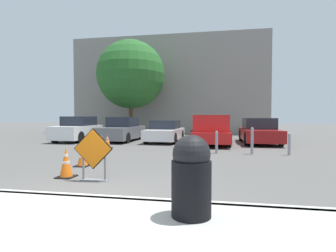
{
  "coord_description": "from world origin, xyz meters",
  "views": [
    {
      "loc": [
        2.17,
        -4.32,
        1.56
      ],
      "look_at": [
        -0.36,
        9.89,
        1.03
      ],
      "focal_mm": 28.0,
      "sensor_mm": 36.0,
      "label": 1
    }
  ],
  "objects_px": {
    "traffic_cone_fourth": "(102,144)",
    "parked_car_fourth": "(259,132)",
    "parked_car_nearest": "(79,130)",
    "trash_bin": "(191,175)",
    "road_closed_sign": "(93,153)",
    "parked_car_third": "(165,132)",
    "traffic_cone_nearest": "(66,163)",
    "parked_car_second": "(123,130)",
    "bollard_second": "(252,140)",
    "pickup_truck": "(211,131)",
    "bollard_nearest": "(217,142)",
    "traffic_cone_second": "(82,157)",
    "traffic_cone_fifth": "(107,141)",
    "bollard_third": "(289,143)",
    "traffic_cone_third": "(94,148)"
  },
  "relations": [
    {
      "from": "road_closed_sign",
      "to": "parked_car_second",
      "type": "bearing_deg",
      "value": 106.02
    },
    {
      "from": "road_closed_sign",
      "to": "traffic_cone_nearest",
      "type": "xyz_separation_m",
      "value": [
        -0.85,
        0.21,
        -0.29
      ]
    },
    {
      "from": "parked_car_nearest",
      "to": "trash_bin",
      "type": "bearing_deg",
      "value": 125.73
    },
    {
      "from": "traffic_cone_nearest",
      "to": "pickup_truck",
      "type": "height_order",
      "value": "pickup_truck"
    },
    {
      "from": "traffic_cone_nearest",
      "to": "pickup_truck",
      "type": "xyz_separation_m",
      "value": [
        3.51,
        8.69,
        0.36
      ]
    },
    {
      "from": "bollard_second",
      "to": "traffic_cone_nearest",
      "type": "bearing_deg",
      "value": -135.88
    },
    {
      "from": "pickup_truck",
      "to": "parked_car_fourth",
      "type": "bearing_deg",
      "value": -160.92
    },
    {
      "from": "traffic_cone_nearest",
      "to": "bollard_third",
      "type": "xyz_separation_m",
      "value": [
        6.69,
        5.09,
        0.1
      ]
    },
    {
      "from": "parked_car_third",
      "to": "traffic_cone_nearest",
      "type": "bearing_deg",
      "value": 87.88
    },
    {
      "from": "road_closed_sign",
      "to": "traffic_cone_second",
      "type": "distance_m",
      "value": 2.09
    },
    {
      "from": "road_closed_sign",
      "to": "traffic_cone_nearest",
      "type": "bearing_deg",
      "value": 165.82
    },
    {
      "from": "parked_car_second",
      "to": "road_closed_sign",
      "type": "bearing_deg",
      "value": 107.72
    },
    {
      "from": "road_closed_sign",
      "to": "parked_car_second",
      "type": "relative_size",
      "value": 0.3
    },
    {
      "from": "pickup_truck",
      "to": "bollard_nearest",
      "type": "xyz_separation_m",
      "value": [
        0.3,
        -3.6,
        -0.24
      ]
    },
    {
      "from": "bollard_second",
      "to": "parked_car_nearest",
      "type": "bearing_deg",
      "value": 157.52
    },
    {
      "from": "traffic_cone_fifth",
      "to": "bollard_nearest",
      "type": "distance_m",
      "value": 5.32
    },
    {
      "from": "parked_car_second",
      "to": "bollard_second",
      "type": "height_order",
      "value": "parked_car_second"
    },
    {
      "from": "traffic_cone_third",
      "to": "parked_car_nearest",
      "type": "height_order",
      "value": "parked_car_nearest"
    },
    {
      "from": "traffic_cone_nearest",
      "to": "parked_car_second",
      "type": "xyz_separation_m",
      "value": [
        -2.0,
        9.73,
        0.31
      ]
    },
    {
      "from": "parked_car_second",
      "to": "bollard_second",
      "type": "xyz_separation_m",
      "value": [
        7.25,
        -4.63,
        -0.11
      ]
    },
    {
      "from": "traffic_cone_fifth",
      "to": "bollard_second",
      "type": "height_order",
      "value": "bollard_second"
    },
    {
      "from": "traffic_cone_second",
      "to": "traffic_cone_fifth",
      "type": "xyz_separation_m",
      "value": [
        -1.1,
        4.51,
        0.04
      ]
    },
    {
      "from": "traffic_cone_nearest",
      "to": "pickup_truck",
      "type": "relative_size",
      "value": 0.14
    },
    {
      "from": "traffic_cone_fourth",
      "to": "pickup_truck",
      "type": "xyz_separation_m",
      "value": [
        4.55,
        4.26,
        0.35
      ]
    },
    {
      "from": "traffic_cone_nearest",
      "to": "traffic_cone_fifth",
      "type": "height_order",
      "value": "traffic_cone_nearest"
    },
    {
      "from": "trash_bin",
      "to": "pickup_truck",
      "type": "bearing_deg",
      "value": 89.46
    },
    {
      "from": "traffic_cone_fourth",
      "to": "bollard_third",
      "type": "distance_m",
      "value": 7.75
    },
    {
      "from": "bollard_nearest",
      "to": "traffic_cone_fifth",
      "type": "bearing_deg",
      "value": 170.56
    },
    {
      "from": "traffic_cone_second",
      "to": "traffic_cone_fifth",
      "type": "distance_m",
      "value": 4.64
    },
    {
      "from": "parked_car_fourth",
      "to": "bollard_second",
      "type": "relative_size",
      "value": 4.12
    },
    {
      "from": "traffic_cone_nearest",
      "to": "parked_car_second",
      "type": "distance_m",
      "value": 9.94
    },
    {
      "from": "traffic_cone_fourth",
      "to": "parked_car_fourth",
      "type": "relative_size",
      "value": 0.18
    },
    {
      "from": "traffic_cone_second",
      "to": "parked_car_fourth",
      "type": "relative_size",
      "value": 0.13
    },
    {
      "from": "bollard_second",
      "to": "bollard_third",
      "type": "xyz_separation_m",
      "value": [
        1.44,
        0.0,
        -0.11
      ]
    },
    {
      "from": "road_closed_sign",
      "to": "traffic_cone_fourth",
      "type": "height_order",
      "value": "road_closed_sign"
    },
    {
      "from": "pickup_truck",
      "to": "trash_bin",
      "type": "relative_size",
      "value": 4.63
    },
    {
      "from": "road_closed_sign",
      "to": "traffic_cone_fourth",
      "type": "xyz_separation_m",
      "value": [
        -1.89,
        4.65,
        -0.28
      ]
    },
    {
      "from": "traffic_cone_fifth",
      "to": "parked_car_second",
      "type": "height_order",
      "value": "parked_car_second"
    },
    {
      "from": "traffic_cone_third",
      "to": "bollard_second",
      "type": "height_order",
      "value": "bollard_second"
    },
    {
      "from": "traffic_cone_second",
      "to": "bollard_third",
      "type": "height_order",
      "value": "bollard_third"
    },
    {
      "from": "parked_car_nearest",
      "to": "bollard_second",
      "type": "bearing_deg",
      "value": 158.19
    },
    {
      "from": "parked_car_second",
      "to": "parked_car_fourth",
      "type": "xyz_separation_m",
      "value": [
        8.26,
        -0.01,
        -0.01
      ]
    },
    {
      "from": "traffic_cone_fourth",
      "to": "bollard_third",
      "type": "bearing_deg",
      "value": 4.9
    },
    {
      "from": "road_closed_sign",
      "to": "traffic_cone_fifth",
      "type": "height_order",
      "value": "road_closed_sign"
    },
    {
      "from": "pickup_truck",
      "to": "bollard_third",
      "type": "distance_m",
      "value": 4.81
    },
    {
      "from": "traffic_cone_second",
      "to": "pickup_truck",
      "type": "xyz_separation_m",
      "value": [
        3.85,
        7.23,
        0.46
      ]
    },
    {
      "from": "traffic_cone_nearest",
      "to": "bollard_nearest",
      "type": "distance_m",
      "value": 6.36
    },
    {
      "from": "parked_car_nearest",
      "to": "trash_bin",
      "type": "xyz_separation_m",
      "value": [
        8.17,
        -11.64,
        0.0
      ]
    },
    {
      "from": "parked_car_nearest",
      "to": "parked_car_second",
      "type": "bearing_deg",
      "value": -169.19
    },
    {
      "from": "traffic_cone_nearest",
      "to": "bollard_second",
      "type": "distance_m",
      "value": 7.32
    }
  ]
}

